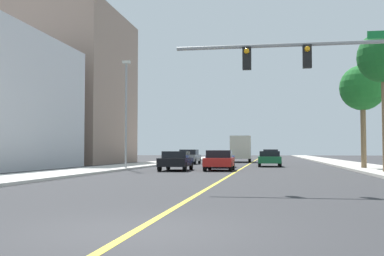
% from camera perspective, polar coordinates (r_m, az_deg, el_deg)
% --- Properties ---
extents(ground, '(192.00, 192.00, 0.00)m').
position_cam_1_polar(ground, '(49.91, 6.96, -4.34)').
color(ground, '#2D2D30').
extents(sidewalk_left, '(3.90, 168.00, 0.15)m').
position_cam_1_polar(sidewalk_left, '(51.28, -3.94, -4.23)').
color(sidewalk_left, beige).
rests_on(sidewalk_left, ground).
extents(sidewalk_right, '(3.90, 168.00, 0.15)m').
position_cam_1_polar(sidewalk_right, '(50.40, 18.05, -4.12)').
color(sidewalk_right, '#B2ADA3').
rests_on(sidewalk_right, ground).
extents(lane_marking_center, '(0.16, 144.00, 0.01)m').
position_cam_1_polar(lane_marking_center, '(49.91, 6.96, -4.34)').
color(lane_marking_center, yellow).
rests_on(lane_marking_center, ground).
extents(building_left_far, '(13.13, 14.75, 16.57)m').
position_cam_1_polar(building_left_far, '(54.60, -15.42, 4.59)').
color(building_left_far, gray).
rests_on(building_left_far, ground).
extents(traffic_signal_mast, '(9.44, 0.36, 5.54)m').
position_cam_1_polar(traffic_signal_mast, '(17.86, 18.65, 6.56)').
color(traffic_signal_mast, gray).
rests_on(traffic_signal_mast, sidewalk_right).
extents(street_lamp, '(0.56, 0.28, 7.88)m').
position_cam_1_polar(street_lamp, '(35.01, -7.98, 2.39)').
color(street_lamp, gray).
rests_on(street_lamp, sidewalk_left).
extents(palm_mid, '(3.07, 3.07, 8.36)m').
position_cam_1_polar(palm_mid, '(30.53, 22.15, 7.84)').
color(palm_mid, brown).
rests_on(palm_mid, sidewalk_right).
extents(palm_far, '(3.32, 3.32, 7.50)m').
position_cam_1_polar(palm_far, '(36.64, 19.96, 4.51)').
color(palm_far, brown).
rests_on(palm_far, sidewalk_right).
extents(car_blue, '(1.96, 4.54, 1.40)m').
position_cam_1_polar(car_blue, '(38.93, 3.50, -3.71)').
color(car_blue, '#1E389E').
rests_on(car_blue, ground).
extents(car_white, '(1.95, 4.54, 1.54)m').
position_cam_1_polar(car_white, '(56.00, 9.48, -3.34)').
color(car_white, white).
rests_on(car_white, ground).
extents(car_gray, '(1.96, 4.04, 1.51)m').
position_cam_1_polar(car_gray, '(48.96, -0.36, -3.48)').
color(car_gray, slate).
rests_on(car_gray, ground).
extents(car_black, '(2.08, 4.49, 1.34)m').
position_cam_1_polar(car_black, '(32.91, -1.94, -3.93)').
color(car_black, black).
rests_on(car_black, ground).
extents(car_red, '(2.02, 4.20, 1.41)m').
position_cam_1_polar(car_red, '(32.96, 3.34, -3.89)').
color(car_red, red).
rests_on(car_red, ground).
extents(car_green, '(2.01, 4.56, 1.35)m').
position_cam_1_polar(car_green, '(41.88, 9.37, -3.65)').
color(car_green, '#196638').
rests_on(car_green, ground).
extents(delivery_truck, '(2.65, 7.24, 3.15)m').
position_cam_1_polar(delivery_truck, '(58.00, 5.95, -2.48)').
color(delivery_truck, '#194799').
rests_on(delivery_truck, ground).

